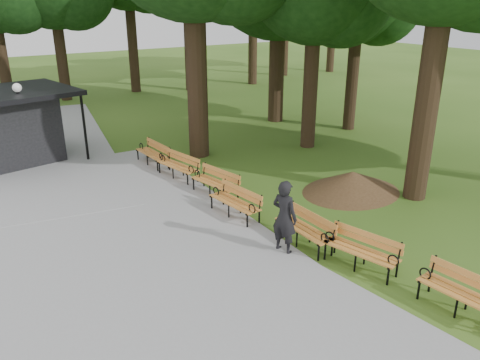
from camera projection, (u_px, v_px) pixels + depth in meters
ground at (321, 262)px, 11.52m from camera, size 100.00×100.00×0.00m
path at (118, 254)px, 11.81m from camera, size 12.00×38.00×0.06m
person at (284, 217)px, 11.65m from camera, size 0.64×0.80×1.90m
kiosk at (4, 127)px, 18.01m from camera, size 5.02×4.55×2.76m
lamp_post at (20, 107)px, 17.24m from camera, size 0.32×0.32×3.12m
dirt_mound at (352, 182)px, 15.54m from camera, size 2.85×2.85×0.70m
bench_1 at (463, 295)px, 9.48m from camera, size 0.83×1.96×0.88m
bench_2 at (361, 251)px, 11.10m from camera, size 1.08×2.00×0.88m
bench_3 at (304, 229)px, 12.16m from camera, size 0.64×1.90×0.88m
bench_4 at (235, 203)px, 13.74m from camera, size 0.85×1.96×0.88m
bench_5 at (215, 183)px, 15.18m from camera, size 0.99×1.99×0.88m
bench_6 at (178, 166)px, 16.69m from camera, size 0.98×1.99×0.88m
bench_7 at (152, 154)px, 18.01m from camera, size 0.75×1.94×0.88m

